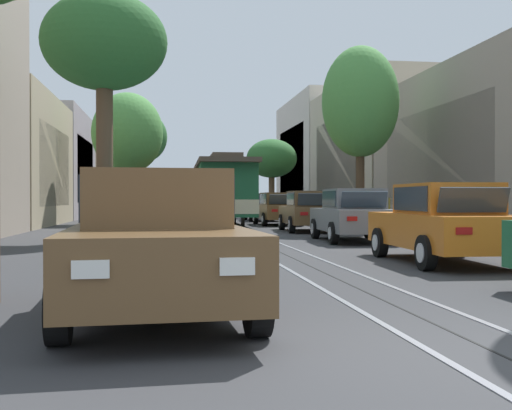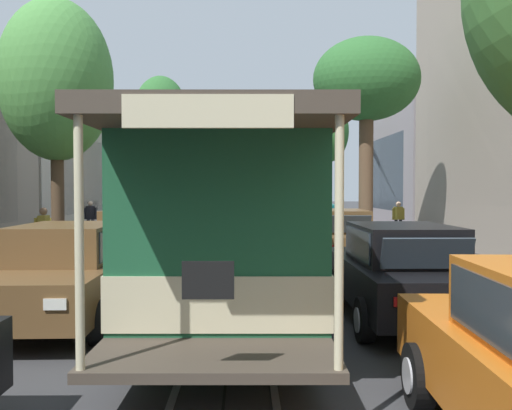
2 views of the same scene
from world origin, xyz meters
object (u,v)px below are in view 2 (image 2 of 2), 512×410
object	(u,v)px
cable_car_trolley	(232,218)
parked_car_teal_second_left	(297,217)
parked_car_brown_near_left	(289,212)
parked_car_brown_fourth_right	(134,238)
street_tree_kerb_left_near	(328,134)
pedestrian_on_right_pavement	(398,217)
pedestrian_crossing_far	(44,232)
parked_car_green_near_right	(194,211)
street_tree_kerb_right_near	(161,116)
parked_car_grey_mid_right	(164,224)
street_tree_kerb_left_second	(367,83)
motorcycle_with_rider	(278,215)
parked_car_teal_mid_left	(317,225)
parked_car_black_fifth_left	(401,272)
parked_car_brown_fifth_right	(66,273)
parked_car_brown_fourth_left	(338,237)
street_tree_kerb_right_second	(56,81)
street_sign_post	(156,197)
parked_car_orange_second_right	(185,216)
pedestrian_on_left_pavement	(90,217)

from	to	relation	value
cable_car_trolley	parked_car_teal_second_left	bearing A→B (deg)	-99.14
parked_car_brown_near_left	parked_car_brown_fourth_right	bearing A→B (deg)	71.57
parked_car_brown_fourth_right	street_tree_kerb_left_near	bearing A→B (deg)	-116.00
pedestrian_on_right_pavement	pedestrian_crossing_far	world-z (taller)	pedestrian_crossing_far
parked_car_green_near_right	street_tree_kerb_right_near	world-z (taller)	street_tree_kerb_right_near
parked_car_brown_near_left	parked_car_grey_mid_right	distance (m)	12.60
street_tree_kerb_left_second	motorcycle_with_rider	size ratio (longest dim) A/B	3.80
parked_car_teal_mid_left	parked_car_green_near_right	world-z (taller)	same
parked_car_black_fifth_left	motorcycle_with_rider	xyz separation A→B (m)	(0.68, -22.45, -0.15)
parked_car_brown_near_left	parked_car_brown_fifth_right	world-z (taller)	same
parked_car_grey_mid_right	street_tree_kerb_left_second	distance (m)	9.13
street_tree_kerb_left_second	parked_car_brown_fourth_right	bearing A→B (deg)	30.83
parked_car_brown_near_left	street_tree_kerb_right_near	xyz separation A→B (m)	(7.36, 1.16, 5.43)
parked_car_brown_fourth_left	street_tree_kerb_left_near	bearing A→B (deg)	-97.71
street_tree_kerb_left_near	cable_car_trolley	world-z (taller)	street_tree_kerb_left_near
parked_car_green_near_right	parked_car_brown_fourth_right	bearing A→B (deg)	90.03
street_tree_kerb_left_second	cable_car_trolley	distance (m)	11.84
parked_car_green_near_right	parked_car_brown_fifth_right	distance (m)	24.14
parked_car_teal_mid_left	parked_car_teal_second_left	bearing A→B (deg)	-88.27
parked_car_black_fifth_left	street_tree_kerb_left_near	size ratio (longest dim) A/B	0.60
street_tree_kerb_left_near	cable_car_trolley	distance (m)	22.49
street_tree_kerb_left_near	street_tree_kerb_right_second	xyz separation A→B (m)	(9.88, 16.01, -0.21)
parked_car_teal_mid_left	street_sign_post	distance (m)	10.37
parked_car_orange_second_right	street_sign_post	distance (m)	1.81
parked_car_teal_mid_left	street_tree_kerb_left_near	distance (m)	11.90
parked_car_teal_mid_left	pedestrian_crossing_far	bearing A→B (deg)	27.32
parked_car_brown_fourth_left	motorcycle_with_rider	world-z (taller)	parked_car_brown_fourth_left
parked_car_grey_mid_right	pedestrian_crossing_far	size ratio (longest dim) A/B	2.72
parked_car_orange_second_right	cable_car_trolley	xyz separation A→B (m)	(-2.78, 17.84, 0.86)
street_tree_kerb_right_near	street_tree_kerb_right_second	bearing A→B (deg)	88.64
street_tree_kerb_right_second	parked_car_black_fifth_left	bearing A→B (deg)	141.41
parked_car_teal_second_left	street_tree_kerb_left_second	size ratio (longest dim) A/B	0.58
parked_car_green_near_right	street_sign_post	distance (m)	5.66
street_tree_kerb_left_second	pedestrian_on_left_pavement	world-z (taller)	street_tree_kerb_left_second
parked_car_brown_near_left	pedestrian_on_right_pavement	xyz separation A→B (m)	(-4.19, 8.08, 0.10)
parked_car_brown_near_left	street_sign_post	xyz separation A→B (m)	(7.10, 4.40, 0.94)
street_tree_kerb_right_near	street_sign_post	xyz separation A→B (m)	(-0.26, 3.24, -4.50)
parked_car_teal_second_left	pedestrian_crossing_far	bearing A→B (deg)	51.50
parked_car_brown_fourth_left	pedestrian_on_left_pavement	distance (m)	13.14
pedestrian_on_left_pavement	pedestrian_crossing_far	world-z (taller)	same
parked_car_brown_near_left	street_sign_post	distance (m)	8.40
parked_car_teal_second_left	pedestrian_on_left_pavement	bearing A→B (deg)	12.04
parked_car_brown_fourth_right	parked_car_grey_mid_right	bearing A→B (deg)	-89.79
parked_car_teal_second_left	street_tree_kerb_left_second	bearing A→B (deg)	105.08
parked_car_brown_fourth_left	parked_car_black_fifth_left	size ratio (longest dim) A/B	1.00
parked_car_teal_second_left	parked_car_orange_second_right	bearing A→B (deg)	-10.00
parked_car_grey_mid_right	motorcycle_with_rider	xyz separation A→B (m)	(-4.96, -10.54, -0.15)
parked_car_teal_second_left	cable_car_trolley	bearing A→B (deg)	80.86
cable_car_trolley	pedestrian_on_right_pavement	bearing A→B (deg)	-115.72
parked_car_black_fifth_left	parked_car_grey_mid_right	world-z (taller)	same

